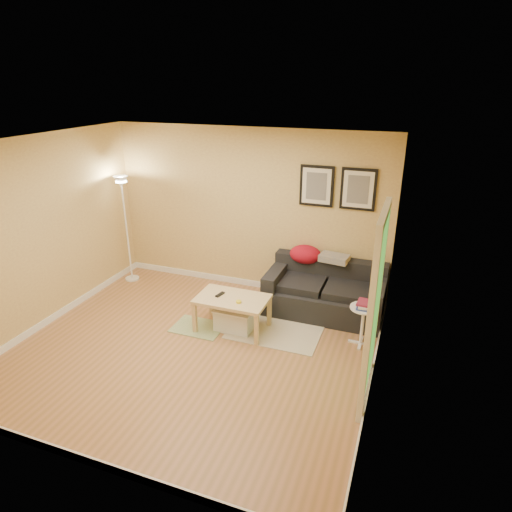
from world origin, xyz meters
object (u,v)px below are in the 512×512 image
sofa (325,290)px  floor_lamp (127,233)px  storage_bin (235,318)px  coffee_table (232,313)px  book_stack (365,304)px  side_table (362,326)px

sofa → floor_lamp: bearing=-179.9°
storage_bin → floor_lamp: bearing=159.1°
coffee_table → storage_bin: coffee_table is taller
storage_bin → book_stack: (1.71, 0.22, 0.43)m
floor_lamp → sofa: bearing=0.1°
storage_bin → side_table: size_ratio=0.96×
sofa → side_table: 0.94m
side_table → storage_bin: bearing=-172.8°
side_table → book_stack: size_ratio=2.21×
side_table → book_stack: 0.31m
sofa → book_stack: sofa is taller
sofa → side_table: size_ratio=3.10×
coffee_table → side_table: size_ratio=1.78×
coffee_table → book_stack: book_stack is taller
storage_bin → floor_lamp: 2.58m
sofa → coffee_table: 1.43m
side_table → book_stack: bearing=1.6°
sofa → book_stack: bearing=-46.4°
storage_bin → side_table: side_table is taller
sofa → side_table: bearing=-46.5°
coffee_table → book_stack: bearing=9.9°
book_stack → floor_lamp: bearing=161.2°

